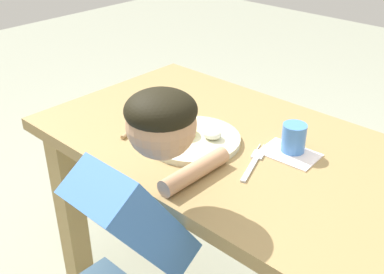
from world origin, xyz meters
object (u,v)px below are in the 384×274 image
Objects in this scene: fork at (254,162)px; spoon at (149,118)px; drinking_cup at (294,138)px; plate at (192,138)px; person at (133,265)px.

spoon is (-0.40, -0.02, 0.00)m from fork.
plate is at bearing -148.12° from drinking_cup.
drinking_cup is 0.09× the size of person.
plate is 0.29m from drinking_cup.
drinking_cup is (0.04, 0.12, 0.04)m from fork.
fork is at bearing -109.52° from drinking_cup.
drinking_cup reaches higher than fork.
spoon is 2.65× the size of drinking_cup.
spoon is at bearing 176.27° from plate.
fork is at bearing 8.40° from plate.
plate is 0.20m from spoon.
spoon is 0.53m from person.
person is (0.34, -0.37, -0.15)m from spoon.
person is (-0.07, -0.39, -0.15)m from fork.
drinking_cup is at bearing -86.98° from spoon.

